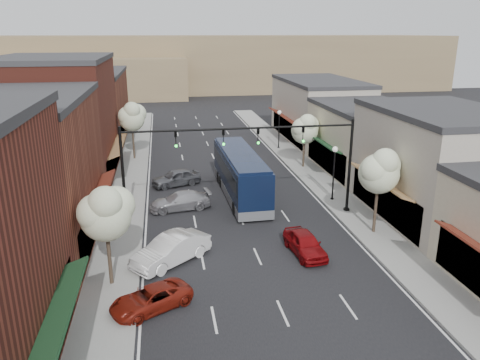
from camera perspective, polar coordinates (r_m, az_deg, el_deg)
name	(u,v)px	position (r m, az deg, el deg)	size (l,w,h in m)	color
ground	(265,273)	(26.67, 3.03, -11.21)	(160.00, 160.00, 0.00)	black
sidewalk_left	(130,180)	(43.32, -13.31, -0.01)	(2.80, 73.00, 0.15)	gray
sidewalk_right	(309,171)	(45.31, 8.37, 1.06)	(2.80, 73.00, 0.15)	gray
curb_left	(145,179)	(43.24, -11.46, 0.08)	(0.25, 73.00, 0.17)	gray
curb_right	(295,172)	(44.91, 6.67, 0.98)	(0.25, 73.00, 0.17)	gray
bldg_left_midnear	(13,175)	(31.24, -25.90, 0.61)	(10.14, 14.10, 9.40)	brown
bldg_left_midfar	(58,121)	(44.34, -21.28, 6.76)	(10.14, 14.10, 10.90)	maroon
bldg_left_far	(86,107)	(60.09, -18.25, 8.44)	(10.14, 18.10, 8.40)	brown
bldg_right_midnear	(438,165)	(35.60, 23.02, 1.64)	(9.14, 12.10, 7.90)	#ADA294
bldg_right_midfar	(366,139)	(45.99, 15.06, 4.86)	(9.14, 12.10, 6.40)	beige
bldg_right_far	(318,110)	(58.68, 9.51, 8.38)	(9.14, 16.10, 7.40)	#ADA294
hill_far	(182,62)	(113.10, -7.10, 14.03)	(120.00, 30.00, 12.00)	#7A6647
hill_near	(61,78)	(103.08, -21.02, 11.57)	(50.00, 20.00, 8.00)	#7A6647
signal_mast_right	(319,153)	(33.65, 9.59, 3.22)	(8.22, 0.46, 7.00)	black
signal_mast_left	(158,160)	(31.86, -9.93, 2.39)	(8.22, 0.46, 7.00)	black
tree_right_near	(380,170)	(31.13, 16.73, 1.21)	(2.85, 2.65, 5.95)	#47382B
tree_right_far	(305,128)	(45.69, 7.98, 6.28)	(2.85, 2.65, 5.43)	#47382B
tree_left_near	(106,212)	(24.49, -16.03, -3.73)	(2.85, 2.65, 5.69)	#47382B
tree_left_far	(132,116)	(49.50, -13.03, 7.59)	(2.85, 2.65, 6.13)	#47382B
lamp_post_near	(334,164)	(37.07, 11.41, 1.87)	(0.44, 0.44, 4.44)	black
lamp_post_far	(279,123)	(53.34, 4.80, 6.93)	(0.44, 0.44, 4.44)	black
coach_bus	(240,173)	(37.84, 0.04, 0.82)	(2.90, 12.03, 3.66)	black
red_hatchback	(305,243)	(28.66, 7.91, -7.67)	(1.62, 4.03, 1.37)	maroon
parked_car_a	(151,299)	(23.66, -10.81, -14.04)	(1.85, 4.01, 1.12)	maroon
parked_car_b	(171,250)	(27.61, -8.40, -8.41)	(1.74, 4.98, 1.64)	silver
parked_car_c	(180,201)	(35.56, -7.31, -2.55)	(1.88, 4.62, 1.34)	#9E9DA2
parked_car_d	(176,178)	(41.07, -7.79, 0.29)	(1.71, 4.25, 1.45)	#515358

